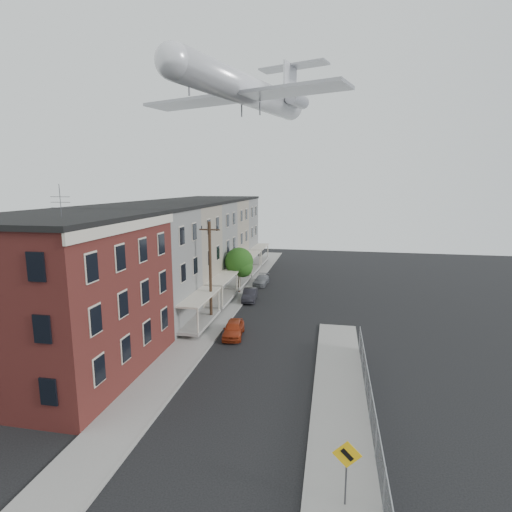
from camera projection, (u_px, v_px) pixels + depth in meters
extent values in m
plane|color=black|center=(212.00, 469.00, 17.23)|extent=(120.00, 120.00, 0.00)
cube|color=gray|center=(229.00, 302.00, 41.44)|extent=(3.00, 62.00, 0.12)
cube|color=gray|center=(340.00, 406.00, 21.99)|extent=(3.00, 26.00, 0.12)
cube|color=gray|center=(243.00, 303.00, 41.17)|extent=(0.15, 62.00, 0.14)
cube|color=gray|center=(313.00, 403.00, 22.26)|extent=(0.15, 26.00, 0.14)
cube|color=#371211|center=(62.00, 298.00, 25.35)|extent=(10.00, 12.00, 10.00)
cube|color=black|center=(54.00, 217.00, 24.45)|extent=(10.30, 12.30, 0.30)
cube|color=beige|center=(131.00, 226.00, 23.58)|extent=(0.16, 12.20, 0.60)
cylinder|color=#515156|center=(60.00, 202.00, 21.96)|extent=(0.04, 0.04, 2.00)
cube|color=slate|center=(134.00, 268.00, 34.53)|extent=(10.00, 7.00, 10.00)
cube|color=black|center=(131.00, 208.00, 33.63)|extent=(10.25, 7.00, 0.30)
cube|color=gray|center=(200.00, 321.00, 34.22)|extent=(1.80, 6.40, 0.25)
cube|color=beige|center=(200.00, 297.00, 33.83)|extent=(1.90, 6.50, 0.15)
cube|color=gray|center=(167.00, 254.00, 41.30)|extent=(10.00, 7.00, 10.00)
cube|color=black|center=(165.00, 204.00, 40.39)|extent=(10.25, 7.00, 0.30)
cube|color=gray|center=(223.00, 299.00, 40.98)|extent=(1.80, 6.40, 0.25)
cube|color=beige|center=(222.00, 278.00, 40.59)|extent=(1.90, 6.50, 0.15)
cube|color=slate|center=(190.00, 244.00, 48.06)|extent=(10.00, 7.00, 10.00)
cube|color=black|center=(189.00, 201.00, 47.16)|extent=(10.25, 7.00, 0.30)
cube|color=gray|center=(238.00, 283.00, 47.75)|extent=(1.80, 6.40, 0.25)
cube|color=beige|center=(238.00, 265.00, 47.36)|extent=(1.90, 6.50, 0.15)
cube|color=gray|center=(208.00, 237.00, 54.83)|extent=(10.00, 7.00, 10.00)
cube|color=black|center=(207.00, 199.00, 53.92)|extent=(10.25, 7.00, 0.30)
cube|color=gray|center=(250.00, 270.00, 54.51)|extent=(1.80, 6.40, 0.25)
cube|color=beige|center=(250.00, 255.00, 54.12)|extent=(1.90, 6.50, 0.15)
cube|color=slate|center=(222.00, 231.00, 61.59)|extent=(10.00, 7.00, 10.00)
cube|color=black|center=(222.00, 198.00, 60.69)|extent=(10.25, 7.00, 0.30)
cube|color=gray|center=(260.00, 261.00, 61.28)|extent=(1.80, 6.40, 0.25)
cube|color=beige|center=(260.00, 247.00, 60.89)|extent=(1.90, 6.50, 0.15)
cylinder|color=gray|center=(384.00, 490.00, 14.78)|extent=(0.06, 0.06, 1.90)
cylinder|color=gray|center=(376.00, 440.00, 17.68)|extent=(0.06, 0.06, 1.90)
cylinder|color=gray|center=(370.00, 404.00, 20.58)|extent=(0.06, 0.06, 1.90)
cylinder|color=gray|center=(366.00, 377.00, 23.48)|extent=(0.06, 0.06, 1.90)
cylinder|color=gray|center=(362.00, 356.00, 26.38)|extent=(0.06, 0.06, 1.90)
cylinder|color=gray|center=(360.00, 339.00, 29.28)|extent=(0.06, 0.06, 1.90)
cube|color=gray|center=(371.00, 388.00, 20.42)|extent=(0.04, 18.00, 0.04)
cube|color=gray|center=(370.00, 404.00, 20.58)|extent=(0.02, 18.00, 1.80)
cylinder|color=#515156|center=(346.00, 476.00, 14.98)|extent=(0.07, 0.07, 2.60)
cube|color=yellow|center=(347.00, 454.00, 14.78)|extent=(1.10, 0.03, 1.10)
cube|color=black|center=(347.00, 455.00, 14.76)|extent=(0.52, 0.02, 0.52)
cylinder|color=black|center=(210.00, 273.00, 34.88)|extent=(0.26, 0.26, 9.00)
cube|color=black|center=(209.00, 230.00, 34.21)|extent=(1.80, 0.12, 0.12)
cylinder|color=black|center=(202.00, 227.00, 34.30)|extent=(0.08, 0.08, 0.25)
cylinder|color=black|center=(217.00, 228.00, 34.04)|extent=(0.08, 0.08, 0.25)
cylinder|color=black|center=(239.00, 283.00, 45.08)|extent=(0.24, 0.24, 2.40)
sphere|color=#174913|center=(239.00, 262.00, 44.66)|extent=(3.20, 3.20, 3.20)
sphere|color=#174913|center=(243.00, 267.00, 44.38)|extent=(2.24, 2.24, 2.24)
imported|color=#9D3114|center=(233.00, 329.00, 32.16)|extent=(1.93, 3.93, 1.29)
imported|color=black|center=(250.00, 295.00, 42.15)|extent=(1.68, 3.94, 1.27)
imported|color=slate|center=(261.00, 280.00, 48.85)|extent=(1.69, 3.90, 1.12)
cylinder|color=silver|center=(246.00, 90.00, 39.43)|extent=(9.54, 21.30, 2.87)
sphere|color=silver|center=(173.00, 61.00, 30.22)|extent=(2.87, 2.87, 2.87)
cone|color=silver|center=(291.00, 108.00, 48.65)|extent=(3.57, 3.46, 2.87)
cube|color=#939399|center=(239.00, 97.00, 38.44)|extent=(21.59, 10.39, 0.31)
cylinder|color=#939399|center=(264.00, 104.00, 46.97)|extent=(2.50, 3.85, 1.43)
cylinder|color=#939399|center=(297.00, 100.00, 44.89)|extent=(2.50, 3.85, 1.43)
cube|color=silver|center=(290.00, 85.00, 47.82)|extent=(1.29, 3.30, 5.02)
cube|color=#939399|center=(293.00, 67.00, 48.18)|extent=(8.81, 4.91, 0.22)
cylinder|color=#515156|center=(189.00, 89.00, 32.04)|extent=(0.14, 0.14, 1.08)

